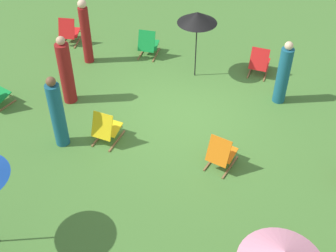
{
  "coord_description": "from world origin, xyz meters",
  "views": [
    {
      "loc": [
        -2.33,
        8.4,
        7.01
      ],
      "look_at": [
        0.0,
        1.2,
        0.5
      ],
      "focal_mm": 48.32,
      "sensor_mm": 36.0,
      "label": 1
    }
  ],
  "objects_px": {
    "umbrella_1": "(197,18)",
    "person_1": "(57,114)",
    "person_0": "(283,74)",
    "person_3": "(66,72)",
    "deckchair_3": "(106,128)",
    "person_2": "(86,32)",
    "deckchair_0": "(221,153)",
    "deckchair_2": "(69,32)",
    "deckchair_7": "(259,62)",
    "deckchair_1": "(148,44)"
  },
  "relations": [
    {
      "from": "deckchair_0",
      "to": "deckchair_2",
      "type": "xyz_separation_m",
      "value": [
        5.48,
        -3.69,
        0.0
      ]
    },
    {
      "from": "deckchair_3",
      "to": "person_0",
      "type": "xyz_separation_m",
      "value": [
        -3.53,
        -2.74,
        0.43
      ]
    },
    {
      "from": "deckchair_0",
      "to": "deckchair_1",
      "type": "xyz_separation_m",
      "value": [
        2.98,
        -3.73,
        0.0
      ]
    },
    {
      "from": "deckchair_0",
      "to": "umbrella_1",
      "type": "relative_size",
      "value": 0.45
    },
    {
      "from": "deckchair_3",
      "to": "deckchair_1",
      "type": "bearing_deg",
      "value": -79.56
    },
    {
      "from": "person_3",
      "to": "deckchair_0",
      "type": "bearing_deg",
      "value": -143.46
    },
    {
      "from": "deckchair_2",
      "to": "deckchair_3",
      "type": "xyz_separation_m",
      "value": [
        -2.84,
        3.7,
        0.0
      ]
    },
    {
      "from": "deckchair_7",
      "to": "deckchair_3",
      "type": "bearing_deg",
      "value": 55.3
    },
    {
      "from": "umbrella_1",
      "to": "person_2",
      "type": "xyz_separation_m",
      "value": [
        3.06,
        0.24,
        -0.81
      ]
    },
    {
      "from": "person_0",
      "to": "deckchair_1",
      "type": "bearing_deg",
      "value": 10.34
    },
    {
      "from": "deckchair_7",
      "to": "person_0",
      "type": "relative_size",
      "value": 0.49
    },
    {
      "from": "deckchair_3",
      "to": "person_2",
      "type": "bearing_deg",
      "value": -52.67
    },
    {
      "from": "person_2",
      "to": "person_3",
      "type": "relative_size",
      "value": 1.02
    },
    {
      "from": "deckchair_2",
      "to": "person_0",
      "type": "bearing_deg",
      "value": 162.32
    },
    {
      "from": "person_3",
      "to": "deckchair_3",
      "type": "bearing_deg",
      "value": -165.14
    },
    {
      "from": "deckchair_3",
      "to": "person_0",
      "type": "height_order",
      "value": "person_0"
    },
    {
      "from": "deckchair_0",
      "to": "deckchair_2",
      "type": "distance_m",
      "value": 6.6
    },
    {
      "from": "person_0",
      "to": "person_3",
      "type": "bearing_deg",
      "value": 42.77
    },
    {
      "from": "umbrella_1",
      "to": "person_0",
      "type": "relative_size",
      "value": 1.11
    },
    {
      "from": "deckchair_0",
      "to": "person_0",
      "type": "xyz_separation_m",
      "value": [
        -0.89,
        -2.72,
        0.43
      ]
    },
    {
      "from": "deckchair_2",
      "to": "person_0",
      "type": "xyz_separation_m",
      "value": [
        -6.37,
        0.96,
        0.43
      ]
    },
    {
      "from": "deckchair_1",
      "to": "person_1",
      "type": "relative_size",
      "value": 0.46
    },
    {
      "from": "deckchair_3",
      "to": "person_3",
      "type": "distance_m",
      "value": 1.94
    },
    {
      "from": "person_1",
      "to": "person_3",
      "type": "relative_size",
      "value": 0.98
    },
    {
      "from": "umbrella_1",
      "to": "person_1",
      "type": "bearing_deg",
      "value": 58.97
    },
    {
      "from": "deckchair_3",
      "to": "person_2",
      "type": "xyz_separation_m",
      "value": [
        1.85,
        -2.94,
        0.55
      ]
    },
    {
      "from": "deckchair_0",
      "to": "person_1",
      "type": "distance_m",
      "value": 3.62
    },
    {
      "from": "deckchair_0",
      "to": "deckchair_3",
      "type": "distance_m",
      "value": 2.63
    },
    {
      "from": "deckchair_3",
      "to": "person_0",
      "type": "relative_size",
      "value": 0.49
    },
    {
      "from": "deckchair_2",
      "to": "deckchair_0",
      "type": "bearing_deg",
      "value": 136.97
    },
    {
      "from": "person_0",
      "to": "person_3",
      "type": "height_order",
      "value": "person_3"
    },
    {
      "from": "person_1",
      "to": "person_2",
      "type": "distance_m",
      "value": 3.44
    },
    {
      "from": "person_0",
      "to": "person_1",
      "type": "height_order",
      "value": "person_1"
    },
    {
      "from": "deckchair_7",
      "to": "person_0",
      "type": "distance_m",
      "value": 1.32
    },
    {
      "from": "deckchair_1",
      "to": "person_3",
      "type": "distance_m",
      "value": 2.91
    },
    {
      "from": "deckchair_1",
      "to": "deckchair_7",
      "type": "xyz_separation_m",
      "value": [
        -3.18,
        -0.03,
        0.0
      ]
    },
    {
      "from": "deckchair_0",
      "to": "person_3",
      "type": "height_order",
      "value": "person_3"
    },
    {
      "from": "deckchair_1",
      "to": "person_1",
      "type": "distance_m",
      "value": 4.19
    },
    {
      "from": "person_2",
      "to": "deckchair_2",
      "type": "bearing_deg",
      "value": 116.71
    },
    {
      "from": "person_1",
      "to": "person_3",
      "type": "distance_m",
      "value": 1.59
    },
    {
      "from": "deckchair_2",
      "to": "deckchair_1",
      "type": "bearing_deg",
      "value": 171.97
    },
    {
      "from": "deckchair_2",
      "to": "person_3",
      "type": "height_order",
      "value": "person_3"
    },
    {
      "from": "umbrella_1",
      "to": "person_2",
      "type": "bearing_deg",
      "value": 4.46
    },
    {
      "from": "deckchair_3",
      "to": "person_3",
      "type": "height_order",
      "value": "person_3"
    },
    {
      "from": "deckchair_2",
      "to": "person_1",
      "type": "height_order",
      "value": "person_1"
    },
    {
      "from": "deckchair_1",
      "to": "person_3",
      "type": "xyz_separation_m",
      "value": [
        1.15,
        2.63,
        0.49
      ]
    },
    {
      "from": "deckchair_3",
      "to": "person_2",
      "type": "height_order",
      "value": "person_2"
    },
    {
      "from": "deckchair_0",
      "to": "deckchair_2",
      "type": "relative_size",
      "value": 1.02
    },
    {
      "from": "deckchair_2",
      "to": "person_1",
      "type": "xyz_separation_m",
      "value": [
        -1.91,
        4.07,
        0.48
      ]
    },
    {
      "from": "person_0",
      "to": "person_3",
      "type": "distance_m",
      "value": 5.29
    }
  ]
}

